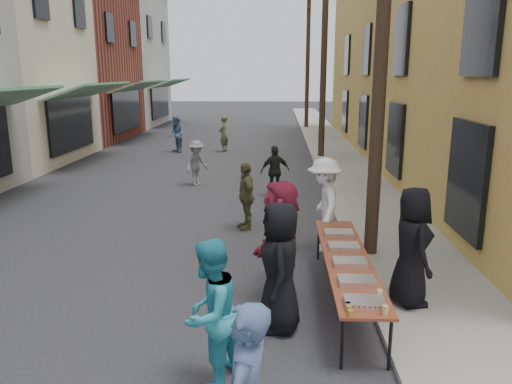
# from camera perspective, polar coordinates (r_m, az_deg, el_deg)

# --- Properties ---
(ground) EXTENTS (120.00, 120.00, 0.00)m
(ground) POSITION_cam_1_polar(r_m,az_deg,el_deg) (7.77, -16.67, -14.48)
(ground) COLOR #28282B
(ground) RESTS_ON ground
(sidewalk) EXTENTS (2.20, 60.00, 0.10)m
(sidewalk) POSITION_cam_1_polar(r_m,az_deg,el_deg) (21.89, 9.25, 4.00)
(sidewalk) COLOR gray
(sidewalk) RESTS_ON ground
(building_ochre) EXTENTS (10.00, 28.00, 10.00)m
(building_ochre) POSITION_cam_1_polar(r_m,az_deg,el_deg) (22.26, 26.50, 15.76)
(building_ochre) COLOR #B19B3F
(building_ochre) RESTS_ON ground
(utility_pole_near) EXTENTS (0.26, 0.26, 9.00)m
(utility_pole_near) POSITION_cam_1_polar(r_m,az_deg,el_deg) (9.68, 14.34, 18.58)
(utility_pole_near) COLOR #2D2116
(utility_pole_near) RESTS_ON ground
(utility_pole_mid) EXTENTS (0.26, 0.26, 9.00)m
(utility_pole_mid) POSITION_cam_1_polar(r_m,az_deg,el_deg) (21.56, 7.79, 15.78)
(utility_pole_mid) COLOR #2D2116
(utility_pole_mid) RESTS_ON ground
(utility_pole_far) EXTENTS (0.26, 0.26, 9.00)m
(utility_pole_far) POSITION_cam_1_polar(r_m,az_deg,el_deg) (33.52, 5.93, 14.93)
(utility_pole_far) COLOR #2D2116
(utility_pole_far) RESTS_ON ground
(serving_table) EXTENTS (0.70, 4.00, 0.75)m
(serving_table) POSITION_cam_1_polar(r_m,az_deg,el_deg) (8.01, 10.34, -7.64)
(serving_table) COLOR maroon
(serving_table) RESTS_ON ground
(catering_tray_sausage) EXTENTS (0.50, 0.33, 0.08)m
(catering_tray_sausage) POSITION_cam_1_polar(r_m,az_deg,el_deg) (6.49, 12.31, -12.21)
(catering_tray_sausage) COLOR maroon
(catering_tray_sausage) RESTS_ON serving_table
(catering_tray_foil_b) EXTENTS (0.50, 0.33, 0.08)m
(catering_tray_foil_b) POSITION_cam_1_polar(r_m,az_deg,el_deg) (7.07, 11.44, -9.95)
(catering_tray_foil_b) COLOR #B2B2B7
(catering_tray_foil_b) RESTS_ON serving_table
(catering_tray_buns) EXTENTS (0.50, 0.33, 0.08)m
(catering_tray_buns) POSITION_cam_1_polar(r_m,az_deg,el_deg) (7.71, 10.66, -7.90)
(catering_tray_buns) COLOR tan
(catering_tray_buns) RESTS_ON serving_table
(catering_tray_foil_d) EXTENTS (0.50, 0.33, 0.08)m
(catering_tray_foil_d) POSITION_cam_1_polar(r_m,az_deg,el_deg) (8.36, 10.00, -6.16)
(catering_tray_foil_d) COLOR #B2B2B7
(catering_tray_foil_d) RESTS_ON serving_table
(catering_tray_buns_end) EXTENTS (0.50, 0.33, 0.08)m
(catering_tray_buns_end) POSITION_cam_1_polar(r_m,az_deg,el_deg) (9.02, 9.45, -4.68)
(catering_tray_buns_end) COLOR tan
(catering_tray_buns_end) RESTS_ON serving_table
(condiment_jar_a) EXTENTS (0.07, 0.07, 0.08)m
(condiment_jar_a) POSITION_cam_1_polar(r_m,az_deg,el_deg) (6.19, 10.72, -13.45)
(condiment_jar_a) COLOR #A57F26
(condiment_jar_a) RESTS_ON serving_table
(condiment_jar_b) EXTENTS (0.07, 0.07, 0.08)m
(condiment_jar_b) POSITION_cam_1_polar(r_m,az_deg,el_deg) (6.27, 10.59, -13.04)
(condiment_jar_b) COLOR #A57F26
(condiment_jar_b) RESTS_ON serving_table
(condiment_jar_c) EXTENTS (0.07, 0.07, 0.08)m
(condiment_jar_c) POSITION_cam_1_polar(r_m,az_deg,el_deg) (6.36, 10.46, -12.64)
(condiment_jar_c) COLOR #A57F26
(condiment_jar_c) RESTS_ON serving_table
(cup_stack) EXTENTS (0.08, 0.08, 0.12)m
(cup_stack) POSITION_cam_1_polar(r_m,az_deg,el_deg) (6.29, 14.55, -12.97)
(cup_stack) COLOR tan
(cup_stack) RESTS_ON serving_table
(guest_front_a) EXTENTS (0.63, 0.94, 1.87)m
(guest_front_a) POSITION_cam_1_polar(r_m,az_deg,el_deg) (7.03, 2.73, -8.56)
(guest_front_a) COLOR black
(guest_front_a) RESTS_ON ground
(guest_front_c) EXTENTS (0.96, 1.05, 1.76)m
(guest_front_c) POSITION_cam_1_polar(r_m,az_deg,el_deg) (5.90, -5.33, -13.64)
(guest_front_c) COLOR teal
(guest_front_c) RESTS_ON ground
(guest_front_d) EXTENTS (0.73, 1.25, 1.92)m
(guest_front_d) POSITION_cam_1_polar(r_m,az_deg,el_deg) (10.24, 7.81, -1.42)
(guest_front_d) COLOR white
(guest_front_d) RESTS_ON ground
(guest_front_e) EXTENTS (0.67, 1.00, 1.58)m
(guest_front_e) POSITION_cam_1_polar(r_m,az_deg,el_deg) (11.58, -1.16, -0.43)
(guest_front_e) COLOR brown
(guest_front_e) RESTS_ON ground
(guest_queue_back) EXTENTS (0.82, 1.88, 1.96)m
(guest_queue_back) POSITION_cam_1_polar(r_m,az_deg,el_deg) (7.93, 2.84, -5.58)
(guest_queue_back) COLOR maroon
(guest_queue_back) RESTS_ON ground
(server) EXTENTS (0.72, 0.98, 1.83)m
(server) POSITION_cam_1_polar(r_m,az_deg,el_deg) (7.92, 17.37, -5.97)
(server) COLOR black
(server) RESTS_ON sidewalk
(passerby_left) EXTENTS (0.98, 1.09, 1.46)m
(passerby_left) POSITION_cam_1_polar(r_m,az_deg,el_deg) (16.31, -6.80, 3.31)
(passerby_left) COLOR slate
(passerby_left) RESTS_ON ground
(passerby_mid) EXTENTS (0.95, 0.59, 1.50)m
(passerby_mid) POSITION_cam_1_polar(r_m,az_deg,el_deg) (14.77, 2.20, 2.43)
(passerby_mid) COLOR black
(passerby_mid) RESTS_ON ground
(passerby_right) EXTENTS (0.54, 0.69, 1.68)m
(passerby_right) POSITION_cam_1_polar(r_m,az_deg,el_deg) (23.32, -3.74, 6.67)
(passerby_right) COLOR #545A34
(passerby_right) RESTS_ON ground
(passerby_far) EXTENTS (0.99, 1.03, 1.68)m
(passerby_far) POSITION_cam_1_polar(r_m,az_deg,el_deg) (23.32, -9.08, 6.53)
(passerby_far) COLOR #51719D
(passerby_far) RESTS_ON ground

